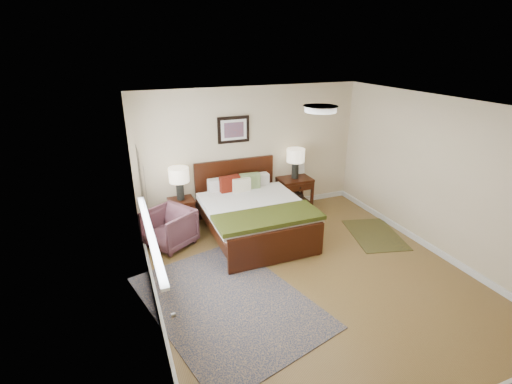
{
  "coord_description": "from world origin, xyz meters",
  "views": [
    {
      "loc": [
        -2.48,
        -4.08,
        3.23
      ],
      "look_at": [
        -0.5,
        0.95,
        1.05
      ],
      "focal_mm": 26.0,
      "sensor_mm": 36.0,
      "label": 1
    }
  ],
  "objects_px": {
    "bed": "(253,209)",
    "lamp_left": "(179,177)",
    "nightstand_right": "(295,190)",
    "lamp_right": "(296,158)",
    "nightstand_left": "(182,206)",
    "armchair": "(169,228)",
    "rug_persian": "(227,301)"
  },
  "relations": [
    {
      "from": "nightstand_right",
      "to": "armchair",
      "type": "relative_size",
      "value": 0.92
    },
    {
      "from": "lamp_right",
      "to": "rug_persian",
      "type": "xyz_separation_m",
      "value": [
        -2.23,
        -2.42,
        -1.09
      ]
    },
    {
      "from": "nightstand_left",
      "to": "armchair",
      "type": "bearing_deg",
      "value": -118.6
    },
    {
      "from": "rug_persian",
      "to": "nightstand_right",
      "type": "bearing_deg",
      "value": 32.5
    },
    {
      "from": "bed",
      "to": "armchair",
      "type": "distance_m",
      "value": 1.47
    },
    {
      "from": "bed",
      "to": "rug_persian",
      "type": "bearing_deg",
      "value": -121.59
    },
    {
      "from": "bed",
      "to": "nightstand_left",
      "type": "distance_m",
      "value": 1.36
    },
    {
      "from": "bed",
      "to": "nightstand_left",
      "type": "bearing_deg",
      "value": 145.17
    },
    {
      "from": "nightstand_right",
      "to": "lamp_right",
      "type": "xyz_separation_m",
      "value": [
        0.0,
        0.01,
        0.7
      ]
    },
    {
      "from": "armchair",
      "to": "lamp_right",
      "type": "bearing_deg",
      "value": 70.34
    },
    {
      "from": "nightstand_left",
      "to": "nightstand_right",
      "type": "height_order",
      "value": "nightstand_right"
    },
    {
      "from": "lamp_left",
      "to": "armchair",
      "type": "bearing_deg",
      "value": -117.83
    },
    {
      "from": "bed",
      "to": "armchair",
      "type": "relative_size",
      "value": 2.88
    },
    {
      "from": "nightstand_right",
      "to": "armchair",
      "type": "xyz_separation_m",
      "value": [
        -2.68,
        -0.62,
        -0.07
      ]
    },
    {
      "from": "bed",
      "to": "lamp_left",
      "type": "distance_m",
      "value": 1.45
    },
    {
      "from": "lamp_right",
      "to": "rug_persian",
      "type": "height_order",
      "value": "lamp_right"
    },
    {
      "from": "nightstand_left",
      "to": "lamp_right",
      "type": "bearing_deg",
      "value": 0.49
    },
    {
      "from": "lamp_left",
      "to": "bed",
      "type": "bearing_deg",
      "value": -35.51
    },
    {
      "from": "nightstand_left",
      "to": "rug_persian",
      "type": "relative_size",
      "value": 0.21
    },
    {
      "from": "nightstand_left",
      "to": "armchair",
      "type": "xyz_separation_m",
      "value": [
        -0.33,
        -0.61,
        -0.1
      ]
    },
    {
      "from": "nightstand_left",
      "to": "rug_persian",
      "type": "xyz_separation_m",
      "value": [
        0.12,
        -2.4,
        -0.42
      ]
    },
    {
      "from": "bed",
      "to": "rug_persian",
      "type": "xyz_separation_m",
      "value": [
        -1.0,
        -1.62,
        -0.51
      ]
    },
    {
      "from": "rug_persian",
      "to": "lamp_right",
      "type": "bearing_deg",
      "value": 32.66
    },
    {
      "from": "nightstand_right",
      "to": "lamp_left",
      "type": "relative_size",
      "value": 1.09
    },
    {
      "from": "nightstand_left",
      "to": "lamp_right",
      "type": "distance_m",
      "value": 2.44
    },
    {
      "from": "bed",
      "to": "nightstand_right",
      "type": "height_order",
      "value": "bed"
    },
    {
      "from": "lamp_left",
      "to": "lamp_right",
      "type": "bearing_deg",
      "value": 0.0
    },
    {
      "from": "nightstand_left",
      "to": "bed",
      "type": "bearing_deg",
      "value": -34.83
    },
    {
      "from": "nightstand_left",
      "to": "armchair",
      "type": "relative_size",
      "value": 0.76
    },
    {
      "from": "nightstand_right",
      "to": "lamp_right",
      "type": "relative_size",
      "value": 1.09
    },
    {
      "from": "nightstand_right",
      "to": "armchair",
      "type": "height_order",
      "value": "nightstand_right"
    },
    {
      "from": "bed",
      "to": "armchair",
      "type": "bearing_deg",
      "value": 173.43
    }
  ]
}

